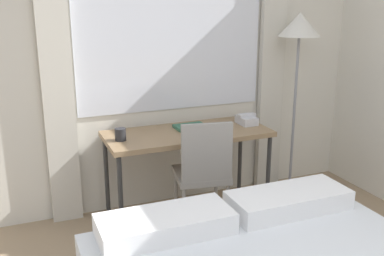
# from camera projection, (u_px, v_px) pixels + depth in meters

# --- Properties ---
(wall_back_with_window) EXTENTS (5.04, 0.13, 2.70)m
(wall_back_with_window) POSITION_uv_depth(u_px,v_px,m) (145.00, 51.00, 3.71)
(wall_back_with_window) COLOR silver
(wall_back_with_window) RESTS_ON ground_plane
(desk) EXTENTS (1.34, 0.58, 0.74)m
(desk) POSITION_uv_depth(u_px,v_px,m) (187.00, 138.00, 3.66)
(desk) COLOR #937551
(desk) RESTS_ON ground_plane
(desk_chair) EXTENTS (0.46, 0.46, 0.92)m
(desk_chair) POSITION_uv_depth(u_px,v_px,m) (203.00, 169.00, 3.42)
(desk_chair) COLOR gray
(desk_chair) RESTS_ON ground_plane
(standing_lamp) EXTENTS (0.37, 0.37, 1.66)m
(standing_lamp) POSITION_uv_depth(u_px,v_px,m) (299.00, 42.00, 3.90)
(standing_lamp) COLOR #4C4C51
(standing_lamp) RESTS_ON ground_plane
(telephone) EXTENTS (0.15, 0.19, 0.09)m
(telephone) POSITION_uv_depth(u_px,v_px,m) (247.00, 120.00, 3.85)
(telephone) COLOR silver
(telephone) RESTS_ON desk
(book) EXTENTS (0.26, 0.20, 0.02)m
(book) POSITION_uv_depth(u_px,v_px,m) (191.00, 127.00, 3.73)
(book) COLOR #33664C
(book) RESTS_ON desk
(mug) EXTENTS (0.08, 0.08, 0.09)m
(mug) POSITION_uv_depth(u_px,v_px,m) (120.00, 134.00, 3.40)
(mug) COLOR #262628
(mug) RESTS_ON desk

